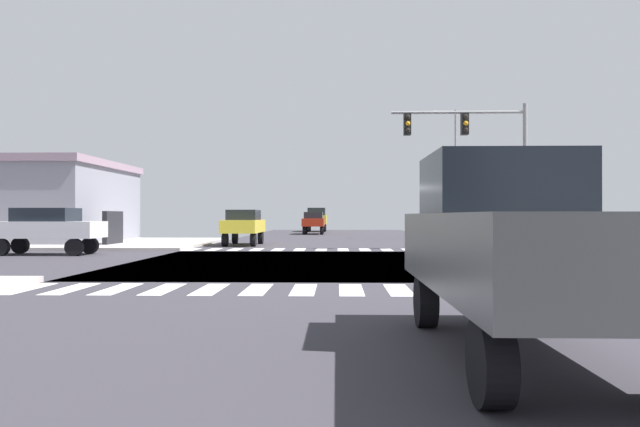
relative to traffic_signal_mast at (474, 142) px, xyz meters
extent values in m
cube|color=#333138|center=(-6.32, -7.61, -5.02)|extent=(14.00, 90.00, 0.05)
cube|color=#333138|center=(-6.32, -7.61, -5.02)|extent=(90.00, 12.00, 0.05)
cube|color=#B2ADA3|center=(6.68, 4.39, -4.92)|extent=(12.00, 12.00, 0.14)
cube|color=#AFA9A4|center=(-19.32, 4.39, -4.92)|extent=(12.00, 12.00, 0.14)
cube|color=silver|center=(-13.07, -14.91, -4.99)|extent=(0.50, 2.00, 0.01)
cube|color=silver|center=(-12.07, -14.91, -4.99)|extent=(0.50, 2.00, 0.01)
cube|color=silver|center=(-11.07, -14.91, -4.99)|extent=(0.50, 2.00, 0.01)
cube|color=silver|center=(-10.07, -14.91, -4.99)|extent=(0.50, 2.00, 0.01)
cube|color=silver|center=(-9.07, -14.91, -4.99)|extent=(0.50, 2.00, 0.01)
cube|color=silver|center=(-8.07, -14.91, -4.99)|extent=(0.50, 2.00, 0.01)
cube|color=silver|center=(-7.07, -14.91, -4.99)|extent=(0.50, 2.00, 0.01)
cube|color=silver|center=(-6.07, -14.91, -4.99)|extent=(0.50, 2.00, 0.01)
cube|color=silver|center=(-5.07, -14.91, -4.99)|extent=(0.50, 2.00, 0.01)
cube|color=silver|center=(-4.07, -14.91, -4.99)|extent=(0.50, 2.00, 0.01)
cube|color=silver|center=(-3.07, -14.91, -4.99)|extent=(0.50, 2.00, 0.01)
cube|color=silver|center=(-2.07, -14.91, -4.99)|extent=(0.50, 2.00, 0.01)
cube|color=silver|center=(-1.07, -14.91, -4.99)|extent=(0.50, 2.00, 0.01)
cube|color=silver|center=(-0.07, -14.91, -4.99)|extent=(0.50, 2.00, 0.01)
cube|color=silver|center=(-13.07, -0.31, -4.99)|extent=(0.50, 2.00, 0.01)
cube|color=silver|center=(-12.07, -0.31, -4.99)|extent=(0.50, 2.00, 0.01)
cube|color=silver|center=(-11.07, -0.31, -4.99)|extent=(0.50, 2.00, 0.01)
cube|color=silver|center=(-10.07, -0.31, -4.99)|extent=(0.50, 2.00, 0.01)
cube|color=silver|center=(-9.07, -0.31, -4.99)|extent=(0.50, 2.00, 0.01)
cube|color=silver|center=(-8.07, -0.31, -4.99)|extent=(0.50, 2.00, 0.01)
cube|color=silver|center=(-7.07, -0.31, -4.99)|extent=(0.50, 2.00, 0.01)
cube|color=silver|center=(-6.07, -0.31, -4.99)|extent=(0.50, 2.00, 0.01)
cube|color=silver|center=(-5.07, -0.31, -4.99)|extent=(0.50, 2.00, 0.01)
cube|color=silver|center=(-4.07, -0.31, -4.99)|extent=(0.50, 2.00, 0.01)
cube|color=silver|center=(-3.07, -0.31, -4.99)|extent=(0.50, 2.00, 0.01)
cube|color=silver|center=(-2.07, -0.31, -4.99)|extent=(0.50, 2.00, 0.01)
cube|color=silver|center=(-1.07, -0.31, -4.99)|extent=(0.50, 2.00, 0.01)
cube|color=silver|center=(-0.07, -0.31, -4.99)|extent=(0.50, 2.00, 0.01)
cylinder|color=gray|center=(2.37, 0.02, -1.60)|extent=(0.20, 0.20, 6.78)
cylinder|color=gray|center=(-0.72, 0.02, 1.38)|extent=(6.18, 0.14, 0.14)
cube|color=black|center=(-0.41, 0.02, 0.83)|extent=(0.32, 0.40, 1.00)
sphere|color=black|center=(-0.41, -0.22, 1.14)|extent=(0.22, 0.22, 0.22)
sphere|color=orange|center=(-0.41, -0.22, 0.83)|extent=(0.22, 0.22, 0.22)
sphere|color=black|center=(-0.41, -0.22, 0.52)|extent=(0.22, 0.22, 0.22)
cube|color=black|center=(-3.07, 0.02, 0.83)|extent=(0.32, 0.40, 1.00)
sphere|color=black|center=(-3.07, -0.22, 1.14)|extent=(0.22, 0.22, 0.22)
sphere|color=orange|center=(-3.07, -0.22, 0.83)|extent=(0.22, 0.22, 0.22)
sphere|color=black|center=(-3.07, -0.22, 0.52)|extent=(0.22, 0.22, 0.22)
cylinder|color=gray|center=(1.70, 12.39, -0.63)|extent=(0.16, 0.16, 8.72)
cylinder|color=gray|center=(1.00, 12.39, 3.63)|extent=(1.40, 0.10, 0.10)
ellipsoid|color=silver|center=(0.30, 12.39, 3.58)|extent=(0.60, 0.32, 0.20)
cube|color=gray|center=(-25.59, 5.96, -2.85)|extent=(12.66, 9.56, 4.28)
cube|color=gray|center=(-25.59, 5.96, -0.51)|extent=(12.96, 9.86, 0.40)
cube|color=black|center=(-17.76, 2.18, -4.09)|extent=(0.24, 2.20, 1.80)
cylinder|color=black|center=(-10.60, 2.28, -4.65)|extent=(0.26, 0.68, 0.68)
cylinder|color=black|center=(-12.04, 2.28, -4.65)|extent=(0.26, 0.68, 0.68)
cylinder|color=black|center=(-10.60, 5.21, -4.65)|extent=(0.26, 0.68, 0.68)
cylinder|color=black|center=(-12.04, 5.21, -4.65)|extent=(0.26, 0.68, 0.68)
cube|color=gold|center=(-11.32, 3.75, -3.98)|extent=(1.80, 4.30, 0.66)
cube|color=black|center=(-11.32, 3.75, -3.38)|extent=(1.55, 2.24, 0.54)
cylinder|color=black|center=(-16.58, -3.39, -4.65)|extent=(0.68, 0.26, 0.68)
cylinder|color=black|center=(-16.58, -4.83, -4.65)|extent=(0.68, 0.26, 0.68)
cylinder|color=black|center=(-19.50, -3.39, -4.65)|extent=(0.68, 0.26, 0.68)
cylinder|color=black|center=(-19.50, -4.83, -4.65)|extent=(0.68, 0.26, 0.68)
cube|color=silver|center=(-18.04, -4.11, -3.98)|extent=(4.30, 1.80, 0.66)
cube|color=black|center=(-18.04, -4.11, -3.38)|extent=(2.24, 1.55, 0.54)
cylinder|color=black|center=(-7.53, 29.05, -4.62)|extent=(0.26, 0.74, 0.74)
cylinder|color=black|center=(-9.10, 29.05, -4.62)|extent=(0.26, 0.74, 0.74)
cylinder|color=black|center=(-7.53, 32.17, -4.62)|extent=(0.26, 0.74, 0.74)
cylinder|color=black|center=(-9.10, 32.17, -4.62)|extent=(0.26, 0.74, 0.74)
cube|color=yellow|center=(-8.32, 30.61, -3.81)|extent=(1.96, 4.60, 0.88)
cube|color=black|center=(-8.32, 30.61, -3.01)|extent=(1.69, 3.22, 0.72)
cylinder|color=black|center=(-5.12, -18.99, -4.62)|extent=(0.26, 0.74, 0.74)
cylinder|color=black|center=(-3.52, -18.99, -4.62)|extent=(0.26, 0.74, 0.74)
cylinder|color=black|center=(-5.12, -22.46, -4.62)|extent=(0.26, 0.74, 0.74)
cube|color=#545658|center=(-4.32, -20.72, -3.82)|extent=(2.00, 5.10, 0.86)
cube|color=black|center=(-4.32, -19.83, -3.02)|extent=(1.76, 1.79, 0.75)
cylinder|color=black|center=(-7.60, 20.98, -4.65)|extent=(0.26, 0.68, 0.68)
cylinder|color=black|center=(-9.04, 20.98, -4.65)|extent=(0.26, 0.68, 0.68)
cylinder|color=black|center=(-7.60, 23.90, -4.65)|extent=(0.26, 0.68, 0.68)
cylinder|color=black|center=(-9.04, 23.90, -4.65)|extent=(0.26, 0.68, 0.68)
cube|color=#9F2411|center=(-8.32, 22.44, -3.98)|extent=(1.80, 4.30, 0.66)
cube|color=black|center=(-8.32, 22.44, -3.38)|extent=(1.55, 2.24, 0.54)
camera|label=1|loc=(-6.38, -27.26, -3.42)|focal=32.81mm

